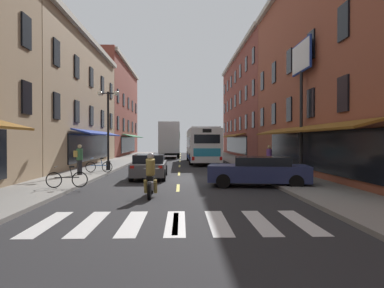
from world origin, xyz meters
TOP-DOWN VIEW (x-y plane):
  - ground_plane at (0.00, 0.00)m, footprint 34.80×80.00m
  - lane_centre_dashes at (0.00, -0.25)m, footprint 0.14×73.90m
  - crosswalk_near at (0.00, -10.00)m, footprint 7.10×2.80m
  - sidewalk_left at (-5.90, 0.00)m, footprint 3.00×80.00m
  - sidewalk_right at (5.90, 0.00)m, footprint 3.00×80.00m
  - storefront_row_right at (11.38, 0.36)m, footprint 9.44×79.90m
  - billboard_sign at (7.05, 0.63)m, footprint 0.40×2.91m
  - transit_bus at (2.09, 13.62)m, footprint 2.76×11.23m
  - box_truck at (-1.33, 22.58)m, footprint 2.62×7.02m
  - sedan_near at (-1.63, 0.41)m, footprint 1.94×4.44m
  - sedan_mid at (3.74, -3.12)m, footprint 4.79×2.57m
  - motorcycle_rider at (-1.01, -5.86)m, footprint 0.62×2.07m
  - bicycle_near at (-4.99, 2.61)m, footprint 1.71×0.48m
  - bicycle_mid at (-4.67, -4.31)m, footprint 1.71×0.48m
  - pedestrian_near at (-5.76, 1.13)m, footprint 0.52×0.46m
  - pedestrian_mid at (5.98, 3.70)m, footprint 0.36×0.36m
  - street_lamp_twin at (-4.76, 4.25)m, footprint 1.42×0.32m

SIDE VIEW (x-z plane):
  - ground_plane at x=0.00m, z-range -0.10..0.00m
  - lane_centre_dashes at x=0.00m, z-range 0.00..0.01m
  - crosswalk_near at x=0.00m, z-range 0.00..0.01m
  - sidewalk_left at x=-5.90m, z-range 0.00..0.14m
  - sidewalk_right at x=5.90m, z-range 0.00..0.14m
  - bicycle_near at x=-4.99m, z-range 0.05..0.96m
  - bicycle_mid at x=-4.67m, z-range 0.05..0.96m
  - sedan_near at x=-1.63m, z-range 0.02..1.37m
  - motorcycle_rider at x=-1.01m, z-range -0.12..1.54m
  - sedan_mid at x=3.74m, z-range 0.03..1.40m
  - pedestrian_mid at x=5.98m, z-range 0.16..1.82m
  - pedestrian_near at x=-5.76m, z-range 0.19..1.95m
  - transit_bus at x=2.09m, z-range 0.08..3.33m
  - box_truck at x=-1.33m, z-range 0.01..4.25m
  - street_lamp_twin at x=-4.76m, z-range 0.43..5.74m
  - billboard_sign at x=7.05m, z-range 2.19..9.86m
  - storefront_row_right at x=11.38m, z-range -0.11..13.55m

